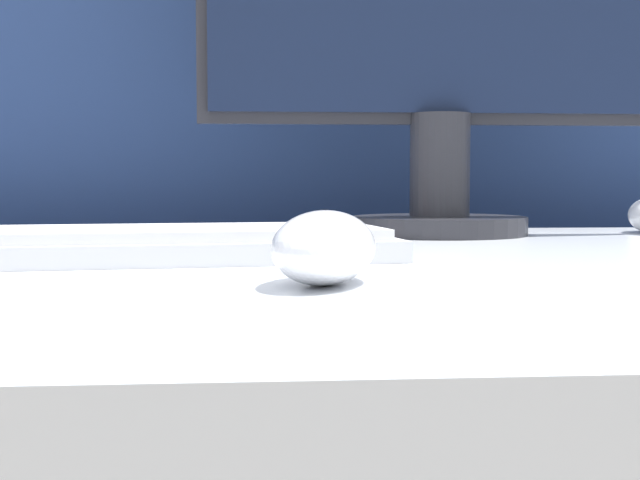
# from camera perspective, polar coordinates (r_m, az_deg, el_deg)

# --- Properties ---
(partition_panel) EXTENTS (5.00, 0.03, 1.24)m
(partition_panel) POSITION_cam_1_polar(r_m,az_deg,el_deg) (1.23, -3.06, -4.88)
(partition_panel) COLOR navy
(partition_panel) RESTS_ON ground_plane
(computer_mouse_near) EXTENTS (0.09, 0.12, 0.04)m
(computer_mouse_near) POSITION_cam_1_polar(r_m,az_deg,el_deg) (0.51, 0.29, -0.48)
(computer_mouse_near) COLOR white
(computer_mouse_near) RESTS_ON desk
(keyboard) EXTENTS (0.38, 0.19, 0.02)m
(keyboard) POSITION_cam_1_polar(r_m,az_deg,el_deg) (0.68, -10.73, -0.26)
(keyboard) COLOR silver
(keyboard) RESTS_ON desk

